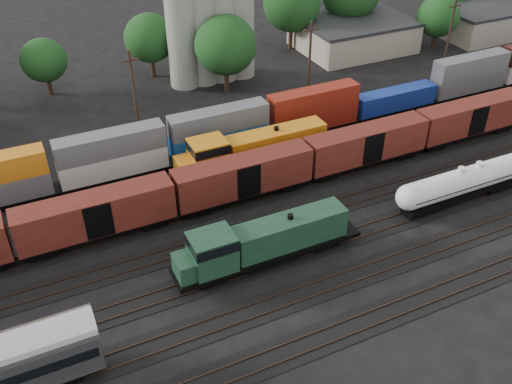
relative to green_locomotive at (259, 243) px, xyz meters
name	(u,v)px	position (x,y,z in m)	size (l,w,h in m)	color
ground	(311,213)	(8.55, 5.00, -2.73)	(600.00, 600.00, 0.00)	black
tracks	(311,212)	(8.55, 5.00, -2.68)	(180.00, 33.20, 0.20)	black
green_locomotive	(259,243)	(0.00, 0.00, 0.00)	(18.15, 3.20, 4.80)	black
tank_car_a	(458,183)	(23.26, 0.00, -0.27)	(15.64, 2.80, 4.10)	silver
tank_car_b	(476,178)	(25.71, 0.00, -0.29)	(15.55, 2.78, 4.08)	silver
orange_locomotive	(249,150)	(6.06, 15.00, 0.08)	(19.88, 3.31, 4.97)	black
boxcar_string	(173,195)	(-4.66, 10.00, 0.39)	(122.80, 2.90, 4.20)	black
container_wall	(237,130)	(6.70, 20.00, 0.15)	(160.00, 2.60, 5.80)	black
grain_silo	(209,6)	(11.83, 41.00, 8.53)	(13.40, 5.00, 29.00)	gray
industrial_sheds	(234,62)	(15.17, 40.25, -0.17)	(119.38, 17.26, 5.10)	#9E937F
tree_band	(149,34)	(3.24, 43.06, 5.02)	(163.62, 21.23, 14.33)	black
utility_poles	(227,79)	(8.55, 27.00, 3.48)	(122.20, 0.36, 12.00)	black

